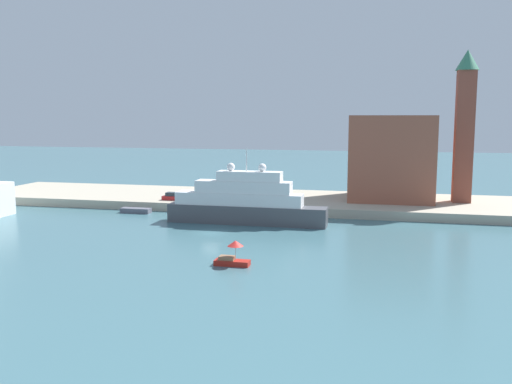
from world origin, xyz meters
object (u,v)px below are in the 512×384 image
small_motorboat (232,256)px  person_figure (205,193)px  work_barge (136,210)px  bell_tower (465,121)px  harbor_building (392,157)px  large_yacht (244,203)px  mooring_bollard (234,202)px  parked_car (175,197)px

small_motorboat → person_figure: size_ratio=2.18×
work_barge → bell_tower: bell_tower is taller
harbor_building → bell_tower: size_ratio=0.58×
person_figure → work_barge: bearing=-132.7°
large_yacht → work_barge: (-20.92, 5.14, -2.89)m
mooring_bollard → small_motorboat: bearing=-74.6°
large_yacht → bell_tower: bell_tower is taller
harbor_building → bell_tower: bell_tower is taller
small_motorboat → mooring_bollard: small_motorboat is taller
parked_car → person_figure: size_ratio=2.52×
small_motorboat → person_figure: 42.97m
large_yacht → parked_car: size_ratio=5.47×
mooring_bollard → bell_tower: bearing=16.5°
mooring_bollard → large_yacht: bearing=-64.9°
bell_tower → parked_car: 53.42m
bell_tower → person_figure: bell_tower is taller
large_yacht → work_barge: size_ratio=4.78×
large_yacht → small_motorboat: large_yacht is taller
harbor_building → bell_tower: 13.95m
large_yacht → person_figure: size_ratio=13.77×
large_yacht → work_barge: large_yacht is taller
harbor_building → bell_tower: (12.25, -0.97, 6.61)m
harbor_building → person_figure: 35.27m
small_motorboat → person_figure: person_figure is taller
large_yacht → person_figure: large_yacht is taller
person_figure → bell_tower: bearing=7.1°
person_figure → small_motorboat: bearing=-67.4°
harbor_building → parked_car: 40.53m
large_yacht → harbor_building: 31.84m
harbor_building → person_figure: harbor_building is taller
work_barge → parked_car: 8.04m
large_yacht → work_barge: bearing=166.2°
work_barge → mooring_bollard: (16.52, 4.27, 1.53)m
small_motorboat → harbor_building: (17.42, 46.36, 8.13)m
parked_car → large_yacht: bearing=-35.2°
harbor_building → mooring_bollard: size_ratio=18.21×
work_barge → mooring_bollard: mooring_bollard is taller
work_barge → mooring_bollard: bearing=14.5°
work_barge → person_figure: bearing=47.3°
small_motorboat → work_barge: bearing=131.1°
parked_car → small_motorboat: bearing=-59.5°
large_yacht → bell_tower: bearing=31.2°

